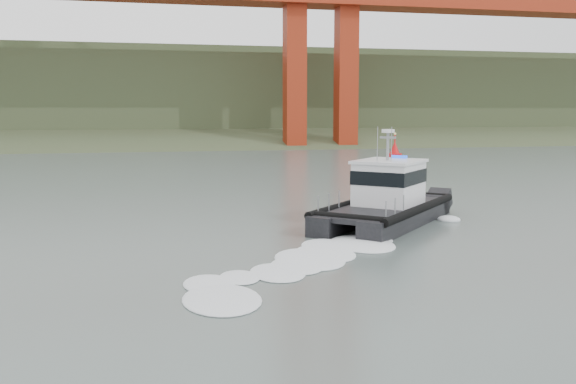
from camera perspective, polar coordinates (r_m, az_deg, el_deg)
name	(u,v)px	position (r m, az deg, el deg)	size (l,w,h in m)	color
ground	(302,295)	(20.14, 1.24, -9.12)	(400.00, 400.00, 0.00)	#53625D
headlands	(160,104)	(144.30, -11.28, 7.68)	(500.00, 105.36, 27.12)	#303E23
patrol_boat	(386,199)	(32.65, 8.75, -0.65)	(9.60, 9.88, 4.91)	black
nav_buoy	(395,153)	(72.66, 9.46, 3.40)	(1.63, 1.63, 3.40)	red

